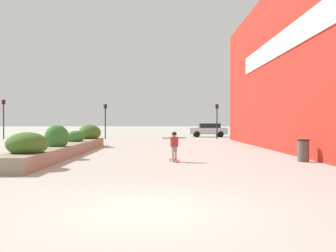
{
  "coord_description": "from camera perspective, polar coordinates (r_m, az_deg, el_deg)",
  "views": [
    {
      "loc": [
        0.18,
        -6.88,
        1.62
      ],
      "look_at": [
        0.5,
        14.29,
        1.42
      ],
      "focal_mm": 40.0,
      "sensor_mm": 36.0,
      "label": 1
    }
  ],
  "objects": [
    {
      "name": "ground_plane",
      "position": [
        7.07,
        -2.34,
        -12.69
      ],
      "size": [
        300.0,
        300.0,
        0.0
      ],
      "primitive_type": "plane",
      "color": "#ADA89E"
    },
    {
      "name": "building_wall_right",
      "position": [
        19.03,
        20.02,
        10.23
      ],
      "size": [
        0.67,
        35.17,
        9.64
      ],
      "color": "red",
      "rests_on": "ground_plane"
    },
    {
      "name": "planter_box",
      "position": [
        19.74,
        -14.99,
        -2.73
      ],
      "size": [
        1.51,
        15.1,
        1.51
      ],
      "color": "gray",
      "rests_on": "ground_plane"
    },
    {
      "name": "skateboard",
      "position": [
        15.45,
        0.96,
        -5.21
      ],
      "size": [
        0.44,
        0.75,
        0.09
      ],
      "rotation": [
        0.0,
        0.0,
        0.37
      ],
      "color": "maroon",
      "rests_on": "ground_plane"
    },
    {
      "name": "skateboarder",
      "position": [
        15.4,
        0.96,
        -2.55
      ],
      "size": [
        1.03,
        0.45,
        1.15
      ],
      "rotation": [
        0.0,
        0.0,
        0.37
      ],
      "color": "tan",
      "rests_on": "skateboard"
    },
    {
      "name": "trash_bin",
      "position": [
        16.4,
        19.93,
        -3.53
      ],
      "size": [
        0.48,
        0.48,
        0.92
      ],
      "color": "#514C47",
      "rests_on": "ground_plane"
    },
    {
      "name": "car_leftmost",
      "position": [
        43.41,
        18.0,
        -0.68
      ],
      "size": [
        3.8,
        1.94,
        1.33
      ],
      "rotation": [
        0.0,
        0.0,
        -1.57
      ],
      "color": "slate",
      "rests_on": "ground_plane"
    },
    {
      "name": "car_center_left",
      "position": [
        41.98,
        6.16,
        -0.58
      ],
      "size": [
        4.18,
        1.84,
        1.51
      ],
      "rotation": [
        0.0,
        0.0,
        1.57
      ],
      "color": "#BCBCC1",
      "rests_on": "ground_plane"
    },
    {
      "name": "traffic_light_left",
      "position": [
        36.79,
        -9.54,
        1.66
      ],
      "size": [
        0.28,
        0.3,
        3.42
      ],
      "color": "black",
      "rests_on": "ground_plane"
    },
    {
      "name": "traffic_light_right",
      "position": [
        36.73,
        7.48,
        1.66
      ],
      "size": [
        0.28,
        0.3,
        3.42
      ],
      "color": "black",
      "rests_on": "ground_plane"
    },
    {
      "name": "traffic_light_far_left",
      "position": [
        39.66,
        -23.78,
        1.89
      ],
      "size": [
        0.28,
        0.3,
        3.84
      ],
      "color": "black",
      "rests_on": "ground_plane"
    }
  ]
}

